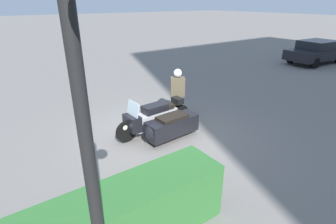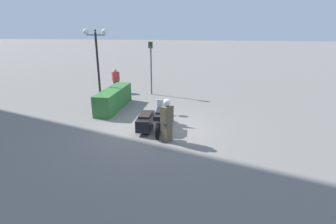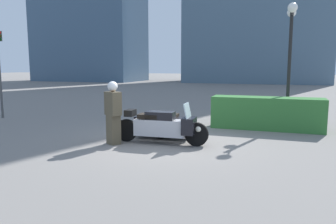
% 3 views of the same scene
% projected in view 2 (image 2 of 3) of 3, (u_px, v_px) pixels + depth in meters
% --- Properties ---
extents(ground_plane, '(160.00, 160.00, 0.00)m').
position_uv_depth(ground_plane, '(156.00, 128.00, 11.64)').
color(ground_plane, slate).
extents(police_motorcycle, '(2.65, 1.22, 1.15)m').
position_uv_depth(police_motorcycle, '(153.00, 119.00, 11.44)').
color(police_motorcycle, black).
rests_on(police_motorcycle, ground).
extents(officer_rider, '(0.55, 0.49, 1.71)m').
position_uv_depth(officer_rider, '(167.00, 119.00, 10.04)').
color(officer_rider, brown).
rests_on(officer_rider, ground).
extents(hedge_bush_curbside, '(3.64, 0.89, 1.08)m').
position_uv_depth(hedge_bush_curbside, '(114.00, 99.00, 14.32)').
color(hedge_bush_curbside, '#337033').
rests_on(hedge_bush_curbside, ground).
extents(twin_lamp_post, '(0.33, 1.38, 4.20)m').
position_uv_depth(twin_lamp_post, '(97.00, 49.00, 14.30)').
color(twin_lamp_post, black).
rests_on(twin_lamp_post, ground).
extents(traffic_light_near, '(0.23, 0.27, 3.40)m').
position_uv_depth(traffic_light_near, '(151.00, 60.00, 16.77)').
color(traffic_light_near, '#4C4C4C').
rests_on(traffic_light_near, ground).
extents(pedestrian_bystander, '(0.50, 0.53, 1.61)m').
position_uv_depth(pedestrian_bystander, '(116.00, 80.00, 17.84)').
color(pedestrian_bystander, '#2D2D33').
rests_on(pedestrian_bystander, ground).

